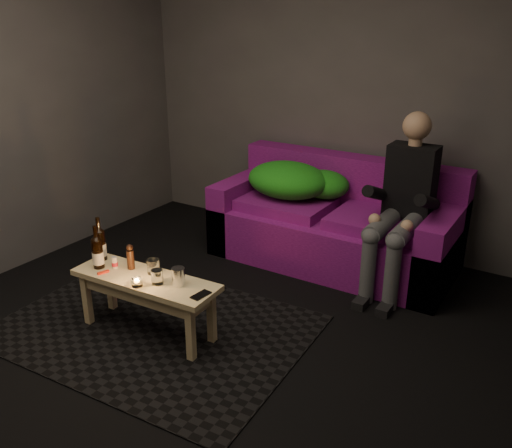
{
  "coord_description": "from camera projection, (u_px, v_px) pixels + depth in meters",
  "views": [
    {
      "loc": [
        1.8,
        -2.05,
        1.95
      ],
      "look_at": [
        -0.19,
        1.11,
        0.49
      ],
      "focal_mm": 38.0,
      "sensor_mm": 36.0,
      "label": 1
    }
  ],
  "objects": [
    {
      "name": "floor",
      "position": [
        184.0,
        364.0,
        3.22
      ],
      "size": [
        4.5,
        4.5,
        0.0
      ],
      "primitive_type": "plane",
      "color": "black",
      "rests_on": "ground"
    },
    {
      "name": "room",
      "position": [
        224.0,
        71.0,
        2.99
      ],
      "size": [
        4.5,
        4.5,
        4.5
      ],
      "color": "silver",
      "rests_on": "ground"
    },
    {
      "name": "rug",
      "position": [
        155.0,
        328.0,
        3.57
      ],
      "size": [
        2.03,
        1.52,
        0.01
      ],
      "primitive_type": "cube",
      "rotation": [
        0.0,
        0.0,
        0.05
      ],
      "color": "black",
      "rests_on": "floor"
    },
    {
      "name": "sofa",
      "position": [
        335.0,
        226.0,
        4.47
      ],
      "size": [
        1.94,
        0.87,
        0.83
      ],
      "color": "#650D67",
      "rests_on": "floor"
    },
    {
      "name": "green_blanket",
      "position": [
        295.0,
        181.0,
        4.54
      ],
      "size": [
        0.85,
        0.58,
        0.29
      ],
      "color": "#1E8B19",
      "rests_on": "sofa"
    },
    {
      "name": "person",
      "position": [
        403.0,
        201.0,
        3.92
      ],
      "size": [
        0.35,
        0.8,
        1.29
      ],
      "color": "black",
      "rests_on": "sofa"
    },
    {
      "name": "coffee_table",
      "position": [
        146.0,
        287.0,
        3.41
      ],
      "size": [
        0.99,
        0.36,
        0.4
      ],
      "rotation": [
        0.0,
        0.0,
        0.05
      ],
      "color": "#E0BC83",
      "rests_on": "rug"
    },
    {
      "name": "beer_bottle_a",
      "position": [
        100.0,
        244.0,
        3.6
      ],
      "size": [
        0.08,
        0.08,
        0.3
      ],
      "color": "black",
      "rests_on": "coffee_table"
    },
    {
      "name": "beer_bottle_b",
      "position": [
        98.0,
        252.0,
        3.48
      ],
      "size": [
        0.07,
        0.07,
        0.29
      ],
      "color": "black",
      "rests_on": "coffee_table"
    },
    {
      "name": "salt_shaker",
      "position": [
        115.0,
        262.0,
        3.5
      ],
      "size": [
        0.04,
        0.04,
        0.08
      ],
      "primitive_type": "cylinder",
      "rotation": [
        0.0,
        0.0,
        -0.13
      ],
      "color": "silver",
      "rests_on": "coffee_table"
    },
    {
      "name": "pepper_mill",
      "position": [
        131.0,
        260.0,
        3.48
      ],
      "size": [
        0.06,
        0.06,
        0.13
      ],
      "primitive_type": "cylinder",
      "rotation": [
        0.0,
        0.0,
        -0.35
      ],
      "color": "black",
      "rests_on": "coffee_table"
    },
    {
      "name": "tumbler_back",
      "position": [
        153.0,
        266.0,
        3.43
      ],
      "size": [
        0.08,
        0.08,
        0.09
      ],
      "primitive_type": "cylinder",
      "rotation": [
        0.0,
        0.0,
        -0.04
      ],
      "color": "white",
      "rests_on": "coffee_table"
    },
    {
      "name": "tealight",
      "position": [
        137.0,
        282.0,
        3.27
      ],
      "size": [
        0.07,
        0.07,
        0.05
      ],
      "color": "white",
      "rests_on": "coffee_table"
    },
    {
      "name": "tumbler_front",
      "position": [
        157.0,
        277.0,
        3.29
      ],
      "size": [
        0.1,
        0.1,
        0.09
      ],
      "primitive_type": "cylinder",
      "rotation": [
        0.0,
        0.0,
        -0.39
      ],
      "color": "white",
      "rests_on": "coffee_table"
    },
    {
      "name": "steel_cup",
      "position": [
        178.0,
        276.0,
        3.28
      ],
      "size": [
        0.1,
        0.1,
        0.11
      ],
      "primitive_type": "cylinder",
      "rotation": [
        0.0,
        0.0,
        -0.37
      ],
      "color": "silver",
      "rests_on": "coffee_table"
    },
    {
      "name": "smartphone",
      "position": [
        201.0,
        295.0,
        3.17
      ],
      "size": [
        0.08,
        0.13,
        0.01
      ],
      "primitive_type": "cube",
      "rotation": [
        0.0,
        0.0,
        -0.11
      ],
      "color": "black",
      "rests_on": "coffee_table"
    },
    {
      "name": "red_lighter",
      "position": [
        103.0,
        272.0,
        3.44
      ],
      "size": [
        0.05,
        0.08,
        0.01
      ],
      "primitive_type": "cube",
      "rotation": [
        0.0,
        0.0,
        -0.35
      ],
      "color": "red",
      "rests_on": "coffee_table"
    }
  ]
}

